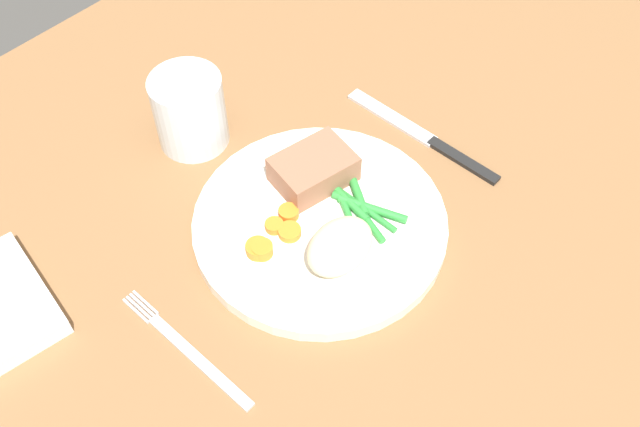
{
  "coord_description": "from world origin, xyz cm",
  "views": [
    {
      "loc": [
        -30.47,
        -31.84,
        61.22
      ],
      "look_at": [
        1.78,
        -2.64,
        4.6
      ],
      "focal_mm": 40.35,
      "sensor_mm": 36.0,
      "label": 1
    }
  ],
  "objects_px": {
    "water_glass": "(191,115)",
    "fork": "(187,349)",
    "knife": "(425,138)",
    "dinner_plate": "(320,224)",
    "meat_portion": "(313,169)"
  },
  "relations": [
    {
      "from": "meat_portion",
      "to": "water_glass",
      "type": "xyz_separation_m",
      "value": [
        -0.04,
        0.15,
        0.0
      ]
    },
    {
      "from": "dinner_plate",
      "to": "fork",
      "type": "height_order",
      "value": "dinner_plate"
    },
    {
      "from": "meat_portion",
      "to": "fork",
      "type": "xyz_separation_m",
      "value": [
        -0.22,
        -0.04,
        -0.03
      ]
    },
    {
      "from": "fork",
      "to": "meat_portion",
      "type": "bearing_deg",
      "value": 12.97
    },
    {
      "from": "dinner_plate",
      "to": "water_glass",
      "type": "height_order",
      "value": "water_glass"
    },
    {
      "from": "meat_portion",
      "to": "knife",
      "type": "height_order",
      "value": "meat_portion"
    },
    {
      "from": "knife",
      "to": "meat_portion",
      "type": "bearing_deg",
      "value": 159.67
    },
    {
      "from": "fork",
      "to": "knife",
      "type": "distance_m",
      "value": 0.36
    },
    {
      "from": "dinner_plate",
      "to": "meat_portion",
      "type": "relative_size",
      "value": 3.22
    },
    {
      "from": "water_glass",
      "to": "fork",
      "type": "bearing_deg",
      "value": -133.3
    },
    {
      "from": "fork",
      "to": "water_glass",
      "type": "bearing_deg",
      "value": 48.43
    },
    {
      "from": "knife",
      "to": "fork",
      "type": "bearing_deg",
      "value": 177.02
    },
    {
      "from": "dinner_plate",
      "to": "fork",
      "type": "relative_size",
      "value": 1.55
    },
    {
      "from": "dinner_plate",
      "to": "meat_portion",
      "type": "bearing_deg",
      "value": 49.4
    },
    {
      "from": "knife",
      "to": "water_glass",
      "type": "bearing_deg",
      "value": 129.02
    }
  ]
}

